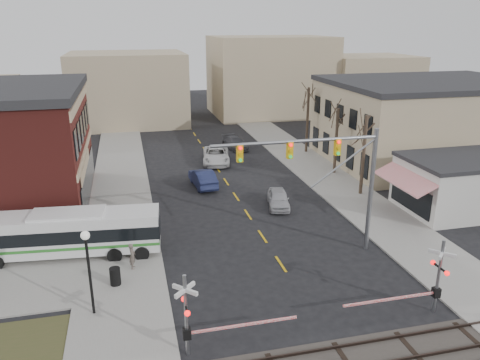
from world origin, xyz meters
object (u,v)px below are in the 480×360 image
object	(u,v)px
street_lamp	(88,256)
trash_bin	(115,276)
traffic_signal_mast	(331,167)
car_d	(235,143)
transit_bus	(70,233)
rr_crossing_west	(196,315)
pedestrian_near	(132,256)
car_a	(278,199)
car_b	(203,178)
pedestrian_far	(97,230)
car_c	(216,155)
rr_crossing_east	(431,278)

from	to	relation	value
street_lamp	trash_bin	size ratio (longest dim) A/B	4.50
traffic_signal_mast	car_d	bearing A→B (deg)	89.37
transit_bus	street_lamp	xyz separation A→B (m)	(1.65, -6.87, 1.71)
rr_crossing_west	pedestrian_near	distance (m)	8.72
transit_bus	car_a	xyz separation A→B (m)	(15.27, 4.88, -0.94)
rr_crossing_west	car_a	distance (m)	18.25
car_b	pedestrian_far	distance (m)	13.06
rr_crossing_west	street_lamp	bearing A→B (deg)	138.60
pedestrian_near	transit_bus	bearing A→B (deg)	59.38
car_a	pedestrian_far	size ratio (longest dim) A/B	2.33
rr_crossing_west	car_c	size ratio (longest dim) A/B	0.97
car_b	trash_bin	bearing A→B (deg)	59.04
rr_crossing_west	street_lamp	size ratio (longest dim) A/B	1.24
traffic_signal_mast	street_lamp	distance (m)	14.73
rr_crossing_west	trash_bin	xyz separation A→B (m)	(-3.58, 6.62, -1.35)
car_b	car_d	world-z (taller)	car_b
car_c	transit_bus	bearing A→B (deg)	-115.15
car_b	pedestrian_near	world-z (taller)	pedestrian_near
rr_crossing_east	street_lamp	bearing A→B (deg)	167.06
car_a	pedestrian_far	distance (m)	14.20
pedestrian_near	pedestrian_far	xyz separation A→B (m)	(-2.21, 4.19, 0.07)
traffic_signal_mast	pedestrian_far	xyz separation A→B (m)	(-14.27, 4.90, -4.78)
rr_crossing_east	pedestrian_far	bearing A→B (deg)	143.85
trash_bin	car_a	distance (m)	15.58
traffic_signal_mast	car_a	distance (m)	9.73
transit_bus	car_a	world-z (taller)	transit_bus
car_c	rr_crossing_east	bearing A→B (deg)	-69.61
car_d	street_lamp	bearing A→B (deg)	-124.90
trash_bin	car_d	bearing A→B (deg)	64.33
traffic_signal_mast	street_lamp	size ratio (longest dim) A/B	2.29
car_c	pedestrian_far	world-z (taller)	pedestrian_far
pedestrian_far	car_d	bearing A→B (deg)	-3.87
trash_bin	car_b	bearing A→B (deg)	64.19
traffic_signal_mast	rr_crossing_east	bearing A→B (deg)	-71.93
traffic_signal_mast	rr_crossing_east	world-z (taller)	traffic_signal_mast
transit_bus	car_a	bearing A→B (deg)	17.73
rr_crossing_west	car_d	size ratio (longest dim) A/B	1.20
street_lamp	transit_bus	bearing A→B (deg)	103.51
rr_crossing_east	car_d	size ratio (longest dim) A/B	1.20
transit_bus	car_d	bearing A→B (deg)	55.61
rr_crossing_east	car_b	size ratio (longest dim) A/B	1.18
street_lamp	pedestrian_near	world-z (taller)	street_lamp
car_c	car_d	size ratio (longest dim) A/B	1.24
traffic_signal_mast	car_c	xyz separation A→B (m)	(-2.97, 21.61, -4.95)
rr_crossing_west	trash_bin	bearing A→B (deg)	118.40
transit_bus	traffic_signal_mast	bearing A→B (deg)	-12.18
transit_bus	traffic_signal_mast	world-z (taller)	traffic_signal_mast
car_d	trash_bin	bearing A→B (deg)	-125.16
trash_bin	traffic_signal_mast	bearing A→B (deg)	4.06
rr_crossing_west	car_d	world-z (taller)	rr_crossing_west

